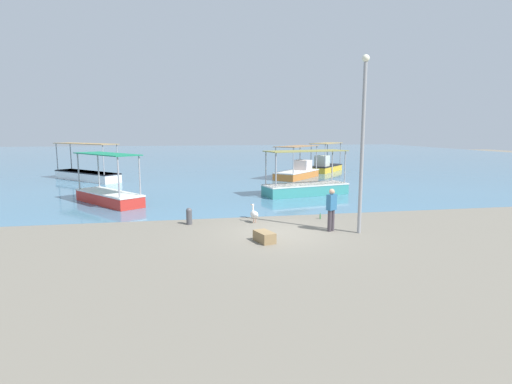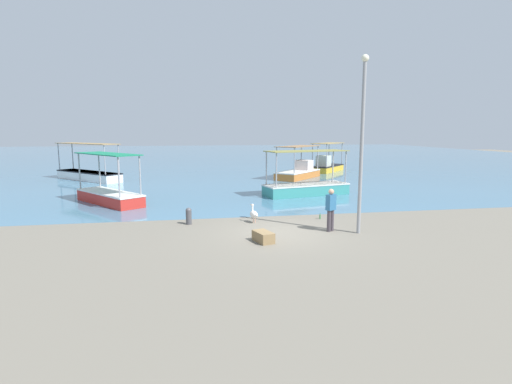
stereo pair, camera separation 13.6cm
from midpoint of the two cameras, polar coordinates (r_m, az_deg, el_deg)
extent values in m
plane|color=slate|center=(15.65, 3.72, -5.81)|extent=(120.00, 120.00, 0.00)
cube|color=teal|center=(62.94, -6.74, 5.12)|extent=(110.00, 90.00, 0.00)
cube|color=red|center=(23.10, -20.02, -0.75)|extent=(4.11, 4.79, 0.65)
cube|color=silver|center=(23.06, -20.06, -0.05)|extent=(4.16, 4.84, 0.08)
cylinder|color=#99999E|center=(21.28, -16.06, 2.30)|extent=(0.08, 0.08, 2.02)
cylinder|color=#99999E|center=(20.70, -18.82, 2.00)|extent=(0.08, 0.08, 2.02)
cylinder|color=#99999E|center=(25.17, -21.33, 2.99)|extent=(0.08, 0.08, 2.02)
cylinder|color=#99999E|center=(24.68, -23.76, 2.75)|extent=(0.08, 0.08, 2.02)
cube|color=#187753|center=(22.85, -20.33, 5.13)|extent=(4.07, 4.69, 0.05)
cube|color=gold|center=(39.36, 10.26, 3.34)|extent=(4.32, 4.61, 0.61)
cube|color=black|center=(39.34, 10.27, 3.72)|extent=(4.38, 4.66, 0.08)
cylinder|color=#99999E|center=(41.46, 10.46, 5.48)|extent=(0.08, 0.08, 2.09)
cylinder|color=#99999E|center=(40.99, 12.28, 5.39)|extent=(0.08, 0.08, 2.09)
cylinder|color=#99999E|center=(37.57, 8.17, 5.21)|extent=(0.08, 0.08, 2.09)
cylinder|color=#99999E|center=(37.05, 10.14, 5.11)|extent=(0.08, 0.08, 2.09)
cube|color=#977F4A|center=(39.21, 10.35, 6.87)|extent=(4.27, 4.52, 0.05)
cube|color=beige|center=(38.31, 9.72, 4.41)|extent=(1.60, 1.60, 0.99)
cube|color=orange|center=(33.40, 6.11, 2.50)|extent=(4.66, 4.82, 0.62)
cube|color=silver|center=(33.37, 6.12, 2.96)|extent=(4.71, 4.88, 0.08)
cylinder|color=#99999E|center=(30.98, 5.63, 4.46)|extent=(0.08, 0.08, 2.00)
cylinder|color=#99999E|center=(31.73, 3.08, 4.59)|extent=(0.08, 0.08, 2.00)
cylinder|color=#99999E|center=(34.92, 8.94, 4.88)|extent=(0.08, 0.08, 2.00)
cylinder|color=#99999E|center=(35.59, 6.60, 5.00)|extent=(0.08, 0.08, 2.00)
cube|color=olive|center=(33.23, 6.18, 6.51)|extent=(4.59, 4.74, 0.05)
cube|color=silver|center=(34.31, 6.96, 3.87)|extent=(1.71, 1.70, 0.83)
cube|color=white|center=(34.56, -22.69, 2.14)|extent=(5.85, 5.90, 0.70)
cube|color=black|center=(34.53, -22.72, 2.66)|extent=(5.90, 5.96, 0.08)
cylinder|color=#99999E|center=(36.88, -26.26, 4.55)|extent=(0.08, 0.08, 2.19)
cylinder|color=#99999E|center=(37.47, -24.63, 4.71)|extent=(0.08, 0.08, 2.19)
cylinder|color=#99999E|center=(31.44, -20.69, 4.31)|extent=(0.08, 0.08, 2.19)
cylinder|color=#99999E|center=(32.13, -18.90, 4.49)|extent=(0.08, 0.08, 2.19)
cube|color=#987A4C|center=(34.39, -22.94, 6.39)|extent=(5.78, 5.83, 0.05)
cube|color=teal|center=(24.78, 7.32, 0.38)|extent=(5.49, 2.76, 0.69)
cube|color=silver|center=(24.74, 7.33, 1.08)|extent=(5.54, 2.81, 0.08)
cylinder|color=#99999E|center=(26.47, 11.09, 3.74)|extent=(0.08, 0.08, 1.99)
cylinder|color=#99999E|center=(25.33, 12.84, 3.46)|extent=(0.08, 0.08, 1.99)
cylinder|color=#99999E|center=(24.15, 1.65, 3.43)|extent=(0.08, 0.08, 1.99)
cylinder|color=#99999E|center=(22.89, 3.10, 3.13)|extent=(0.08, 0.08, 1.99)
cube|color=olive|center=(24.55, 7.43, 5.83)|extent=(5.32, 2.81, 0.05)
cylinder|color=#E0997A|center=(17.21, -0.18, -4.07)|extent=(0.03, 0.03, 0.22)
cylinder|color=#E0997A|center=(17.25, 0.12, -4.04)|extent=(0.03, 0.03, 0.22)
ellipsoid|color=white|center=(17.20, -0.07, -3.24)|extent=(0.40, 0.61, 0.32)
ellipsoid|color=white|center=(16.97, 0.27, -3.33)|extent=(0.15, 0.18, 0.10)
cylinder|color=white|center=(17.29, -0.27, -2.41)|extent=(0.07, 0.07, 0.26)
sphere|color=white|center=(17.26, -0.27, -1.88)|extent=(0.11, 0.11, 0.11)
cone|color=#E5933F|center=(17.41, -0.49, -1.82)|extent=(0.13, 0.30, 0.06)
cylinder|color=gray|center=(15.59, 15.08, 5.82)|extent=(0.14, 0.14, 6.42)
sphere|color=#EAEACC|center=(15.79, 15.58, 17.94)|extent=(0.28, 0.28, 0.28)
cylinder|color=#47474C|center=(17.14, -9.36, -3.66)|extent=(0.24, 0.24, 0.56)
sphere|color=#4C4C51|center=(17.08, -9.38, -2.64)|extent=(0.25, 0.25, 0.25)
cylinder|color=#40383F|center=(16.11, 11.02, -3.98)|extent=(0.16, 0.16, 0.85)
cylinder|color=#40383F|center=(15.97, 10.63, -4.08)|extent=(0.16, 0.16, 0.85)
cube|color=#2B6391|center=(15.89, 10.90, -1.44)|extent=(0.46, 0.40, 0.62)
sphere|color=tan|center=(15.82, 10.94, 0.05)|extent=(0.22, 0.22, 0.22)
cube|color=olive|center=(14.30, 1.33, -6.42)|extent=(0.73, 0.98, 0.38)
cylinder|color=#3F7F4C|center=(18.19, 9.35, -3.52)|extent=(0.07, 0.07, 0.20)
cylinder|color=#3F7F4C|center=(18.16, 9.36, -3.10)|extent=(0.03, 0.03, 0.07)
camera|label=1|loc=(0.07, -89.80, 0.03)|focal=28.00mm
camera|label=2|loc=(0.07, 90.20, -0.03)|focal=28.00mm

